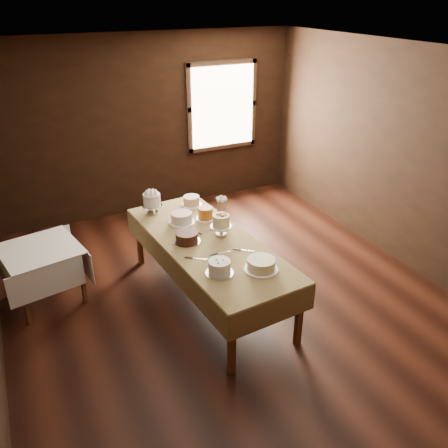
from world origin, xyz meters
TOP-DOWN VIEW (x-y plane):
  - floor at (0.00, 0.00)m, footprint 5.00×6.00m
  - ceiling at (0.00, 0.00)m, footprint 5.00×6.00m
  - wall_back at (0.00, 3.00)m, footprint 5.00×0.02m
  - wall_right at (2.50, 0.00)m, footprint 0.02×6.00m
  - window at (1.30, 2.94)m, footprint 1.10×0.05m
  - display_table at (-0.21, 0.18)m, footprint 1.20×2.61m
  - side_table at (-1.95, 1.01)m, footprint 0.98×0.98m
  - cake_meringue at (-0.54, 1.17)m, footprint 0.26×0.26m
  - cake_speckled at (-0.01, 1.17)m, footprint 0.27×0.27m
  - cake_lattice at (-0.31, 0.75)m, footprint 0.33×0.33m
  - cake_caramel at (-0.01, 0.72)m, footprint 0.26×0.26m
  - cake_chocolate at (-0.43, 0.27)m, footprint 0.35×0.35m
  - cake_flowers at (-0.01, 0.26)m, footprint 0.27×0.27m
  - cake_swirl at (-0.38, -0.48)m, footprint 0.29×0.29m
  - cake_cream at (0.03, -0.60)m, footprint 0.39×0.39m
  - cake_server_a at (-0.16, -0.13)m, footprint 0.24×0.04m
  - cake_server_b at (0.09, -0.21)m, footprint 0.21×0.17m
  - cake_server_c at (-0.27, 0.51)m, footprint 0.12×0.23m
  - cake_server_d at (0.05, 0.54)m, footprint 0.18×0.19m
  - cake_server_e at (-0.45, -0.14)m, footprint 0.21×0.16m
  - flower_vase at (0.12, 0.52)m, footprint 0.18×0.18m
  - flower_bouquet at (0.12, 0.52)m, footprint 0.14×0.14m

SIDE VIEW (x-z plane):
  - floor at x=0.00m, z-range -0.01..0.01m
  - side_table at x=-1.95m, z-range 0.27..0.97m
  - display_table at x=-0.21m, z-range 0.33..1.12m
  - cake_server_a at x=-0.16m, z-range 0.79..0.79m
  - cake_server_b at x=0.09m, z-range 0.79..0.79m
  - cake_server_c at x=-0.27m, z-range 0.79..0.79m
  - cake_server_d at x=0.05m, z-range 0.79..0.79m
  - cake_server_e at x=-0.45m, z-range 0.79..0.79m
  - cake_lattice at x=-0.31m, z-range 0.78..0.90m
  - cake_chocolate at x=-0.43m, z-range 0.78..0.90m
  - cake_cream at x=0.03m, z-range 0.78..0.91m
  - cake_speckled at x=-0.01m, z-range 0.78..0.91m
  - cake_swirl at x=-0.38m, z-range 0.78..0.93m
  - flower_vase at x=0.12m, z-range 0.79..0.93m
  - cake_caramel at x=-0.01m, z-range 0.78..0.94m
  - cake_flowers at x=-0.01m, z-range 0.77..1.03m
  - cake_meringue at x=-0.54m, z-range 0.77..1.05m
  - flower_bouquet at x=0.12m, z-range 0.95..1.15m
  - wall_back at x=0.00m, z-range 0.00..2.80m
  - wall_right at x=2.50m, z-range 0.00..2.80m
  - window at x=1.30m, z-range 0.95..2.25m
  - ceiling at x=0.00m, z-range 2.79..2.80m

